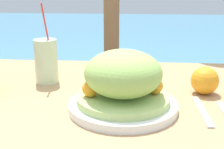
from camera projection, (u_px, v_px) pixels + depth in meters
patio_table at (93, 133)px, 0.89m from camera, size 1.01×0.78×0.74m
railing_fence at (112, 26)px, 1.50m from camera, size 2.80×0.08×1.12m
sea_backdrop at (126, 46)px, 4.07m from camera, size 12.00×4.00×0.40m
salad_plate at (123, 85)px, 0.76m from camera, size 0.27×0.27×0.15m
drink_glass at (46, 61)px, 0.97m from camera, size 0.07×0.07×0.25m
fork at (202, 111)px, 0.77m from camera, size 0.02×0.18×0.00m
orange_near_basket at (116, 61)px, 1.08m from camera, size 0.08×0.08×0.08m
orange_near_glass at (205, 81)px, 0.88m from camera, size 0.08×0.08×0.08m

